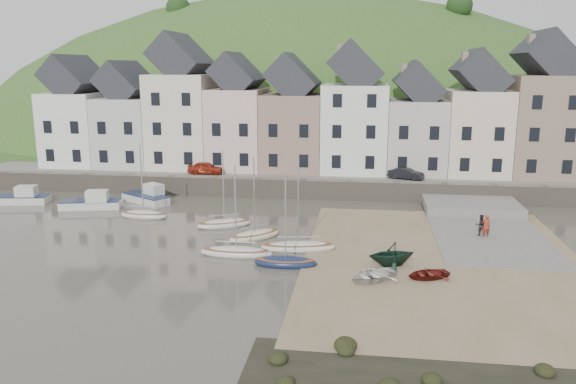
# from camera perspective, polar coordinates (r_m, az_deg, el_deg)

# --- Properties ---
(ground) EXTENTS (160.00, 160.00, 0.00)m
(ground) POSITION_cam_1_polar(r_m,az_deg,el_deg) (38.61, -1.23, -6.27)
(ground) COLOR #433F35
(ground) RESTS_ON ground
(quay_land) EXTENTS (90.00, 30.00, 1.50)m
(quay_land) POSITION_cam_1_polar(r_m,az_deg,el_deg) (69.33, 2.95, 2.80)
(quay_land) COLOR #335823
(quay_land) RESTS_ON ground
(quay_street) EXTENTS (70.00, 7.00, 0.10)m
(quay_street) POSITION_cam_1_polar(r_m,az_deg,el_deg) (57.92, 1.97, 1.68)
(quay_street) COLOR slate
(quay_street) RESTS_ON quay_land
(seawall) EXTENTS (70.00, 1.20, 1.80)m
(seawall) POSITION_cam_1_polar(r_m,az_deg,el_deg) (54.64, 1.58, 0.33)
(seawall) COLOR slate
(seawall) RESTS_ON ground
(beach) EXTENTS (18.00, 26.00, 0.06)m
(beach) POSITION_cam_1_polar(r_m,az_deg,el_deg) (38.51, 15.27, -6.73)
(beach) COLOR #786749
(beach) RESTS_ON ground
(slipway) EXTENTS (8.00, 18.00, 0.12)m
(slipway) POSITION_cam_1_polar(r_m,az_deg,el_deg) (46.70, 18.94, -3.54)
(slipway) COLOR slate
(slipway) RESTS_ON ground
(hillside) EXTENTS (134.40, 84.00, 84.00)m
(hillside) POSITION_cam_1_polar(r_m,az_deg,el_deg) (101.37, 1.39, -4.94)
(hillside) COLOR #335823
(hillside) RESTS_ON ground
(townhouse_terrace) EXTENTS (61.05, 8.00, 13.93)m
(townhouse_terrace) POSITION_cam_1_polar(r_m,az_deg,el_deg) (60.44, 4.03, 7.64)
(townhouse_terrace) COLOR white
(townhouse_terrace) RESTS_ON quay_land
(sailboat_0) EXTENTS (4.23, 1.82, 6.32)m
(sailboat_0) POSITION_cam_1_polar(r_m,az_deg,el_deg) (49.21, -14.20, -2.19)
(sailboat_0) COLOR silver
(sailboat_0) RESTS_ON ground
(sailboat_1) EXTENTS (4.54, 3.31, 6.32)m
(sailboat_1) POSITION_cam_1_polar(r_m,az_deg,el_deg) (45.32, -6.37, -3.14)
(sailboat_1) COLOR silver
(sailboat_1) RESTS_ON ground
(sailboat_2) EXTENTS (4.07, 3.92, 6.32)m
(sailboat_2) POSITION_cam_1_polar(r_m,az_deg,el_deg) (42.06, -3.34, -4.32)
(sailboat_2) COLOR beige
(sailboat_2) RESTS_ON ground
(sailboat_3) EXTENTS (4.97, 1.53, 6.32)m
(sailboat_3) POSITION_cam_1_polar(r_m,az_deg,el_deg) (38.51, -5.17, -5.97)
(sailboat_3) COLOR silver
(sailboat_3) RESTS_ON ground
(sailboat_4) EXTENTS (5.44, 2.40, 6.32)m
(sailboat_4) POSITION_cam_1_polar(r_m,az_deg,el_deg) (39.47, 1.01, -5.45)
(sailboat_4) COLOR silver
(sailboat_4) RESTS_ON ground
(sailboat_5) EXTENTS (4.09, 1.63, 6.32)m
(sailboat_5) POSITION_cam_1_polar(r_m,az_deg,el_deg) (36.50, -0.25, -6.96)
(sailboat_5) COLOR #152144
(sailboat_5) RESTS_ON ground
(motorboat_0) EXTENTS (5.48, 2.84, 1.70)m
(motorboat_0) POSITION_cam_1_polar(r_m,az_deg,el_deg) (53.51, -18.95, -0.97)
(motorboat_0) COLOR silver
(motorboat_0) RESTS_ON ground
(motorboat_1) EXTENTS (5.20, 2.48, 1.70)m
(motorboat_1) POSITION_cam_1_polar(r_m,az_deg,el_deg) (57.86, -25.02, -0.49)
(motorboat_1) COLOR silver
(motorboat_1) RESTS_ON ground
(motorboat_2) EXTENTS (5.23, 4.21, 1.70)m
(motorboat_2) POSITION_cam_1_polar(r_m,az_deg,el_deg) (54.46, -13.84, -0.42)
(motorboat_2) COLOR silver
(motorboat_2) RESTS_ON ground
(rowboat_white) EXTENTS (3.80, 3.64, 0.64)m
(rowboat_white) POSITION_cam_1_polar(r_m,az_deg,el_deg) (34.29, 8.39, -8.21)
(rowboat_white) COLOR silver
(rowboat_white) RESTS_ON beach
(rowboat_green) EXTENTS (3.64, 3.40, 1.56)m
(rowboat_green) POSITION_cam_1_polar(r_m,az_deg,el_deg) (36.75, 10.28, -6.09)
(rowboat_green) COLOR black
(rowboat_green) RESTS_ON beach
(rowboat_red) EXTENTS (3.15, 2.76, 0.54)m
(rowboat_red) POSITION_cam_1_polar(r_m,az_deg,el_deg) (35.27, 13.76, -7.93)
(rowboat_red) COLOR maroon
(rowboat_red) RESTS_ON beach
(person_red) EXTENTS (0.63, 0.42, 1.70)m
(person_red) POSITION_cam_1_polar(r_m,az_deg,el_deg) (44.23, 19.15, -3.22)
(person_red) COLOR #9D311C
(person_red) RESTS_ON slipway
(person_dark) EXTENTS (0.84, 0.70, 1.59)m
(person_dark) POSITION_cam_1_polar(r_m,az_deg,el_deg) (44.60, 18.65, -3.13)
(person_dark) COLOR black
(person_dark) RESTS_ON slipway
(car_left) EXTENTS (3.69, 1.48, 1.26)m
(car_left) POSITION_cam_1_polar(r_m,az_deg,el_deg) (58.78, -8.20, 2.39)
(car_left) COLOR maroon
(car_left) RESTS_ON quay_street
(car_right) EXTENTS (3.64, 2.24, 1.13)m
(car_right) POSITION_cam_1_polar(r_m,az_deg,el_deg) (56.66, 11.70, 1.82)
(car_right) COLOR black
(car_right) RESTS_ON quay_street
(shore_rocks) EXTENTS (14.00, 6.06, 0.74)m
(shore_rocks) POSITION_cam_1_polar(r_m,az_deg,el_deg) (24.48, 11.53, -18.00)
(shore_rocks) COLOR black
(shore_rocks) RESTS_ON ground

